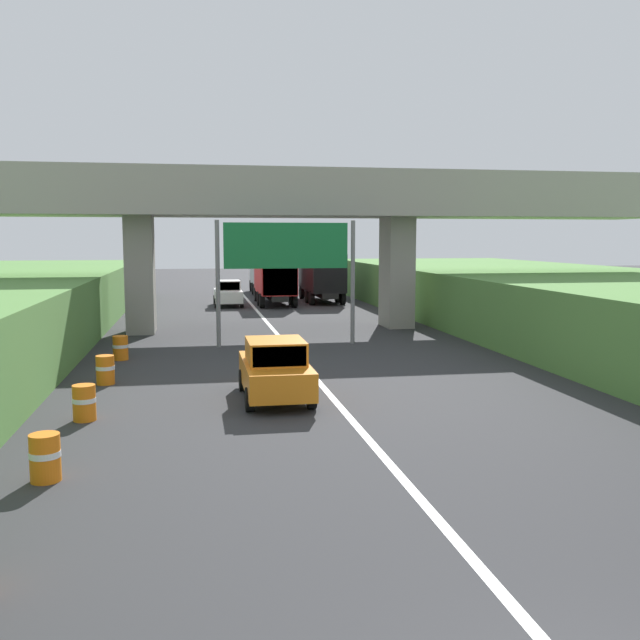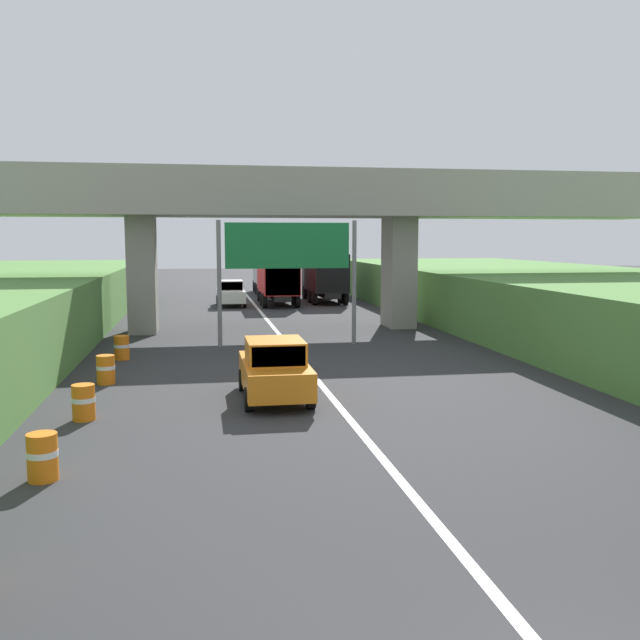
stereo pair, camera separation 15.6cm
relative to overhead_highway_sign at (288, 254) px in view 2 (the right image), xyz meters
name	(u,v)px [view 2 (the right image)]	position (x,y,z in m)	size (l,w,h in m)	color
lane_centre_stripe	(290,347)	(0.00, -0.62, -3.86)	(0.20, 87.28, 0.01)	white
overpass_bridge	(274,211)	(0.00, 5.29, 1.98)	(40.00, 4.80, 7.75)	#9E998E
overhead_highway_sign	(288,254)	(0.00, 0.00, 0.00)	(5.88, 0.18, 5.25)	slate
truck_silver	(269,270)	(1.93, 27.72, -1.93)	(2.44, 7.30, 3.44)	black
truck_red	(277,276)	(1.53, 18.25, -1.93)	(2.44, 7.30, 3.44)	black
truck_black	(324,275)	(5.04, 19.71, -1.93)	(2.44, 7.30, 3.44)	black
car_orange	(275,370)	(-1.62, -9.94, -3.01)	(1.86, 4.10, 1.72)	orange
car_white	(231,293)	(-1.62, 17.70, -3.01)	(1.86, 4.10, 1.72)	silver
construction_barrel_1	(42,457)	(-6.61, -15.81, -3.41)	(0.57, 0.57, 0.90)	orange
construction_barrel_2	(84,402)	(-6.56, -11.36, -3.41)	(0.57, 0.57, 0.90)	orange
construction_barrel_3	(106,369)	(-6.58, -6.92, -3.41)	(0.57, 0.57, 0.90)	orange
construction_barrel_4	(122,347)	(-6.56, -2.48, -3.41)	(0.57, 0.57, 0.90)	orange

